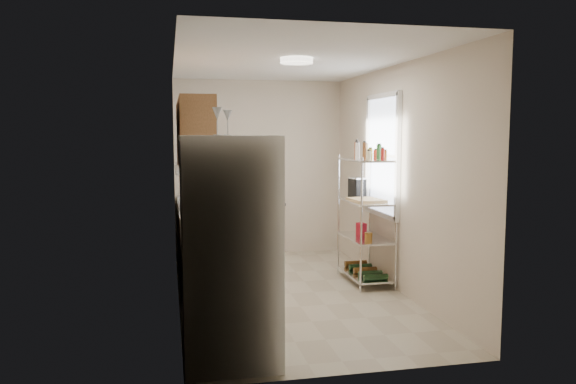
{
  "coord_description": "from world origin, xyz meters",
  "views": [
    {
      "loc": [
        -1.32,
        -6.09,
        1.82
      ],
      "look_at": [
        0.03,
        0.25,
        1.14
      ],
      "focal_mm": 35.0,
      "sensor_mm": 36.0,
      "label": 1
    }
  ],
  "objects_px": {
    "frying_pan_large": "(201,206)",
    "cutting_board": "(366,200)",
    "refrigerator": "(229,250)",
    "rice_cooker": "(205,202)",
    "espresso_machine": "(357,187)"
  },
  "relations": [
    {
      "from": "frying_pan_large",
      "to": "cutting_board",
      "type": "relative_size",
      "value": 0.65
    },
    {
      "from": "refrigerator",
      "to": "rice_cooker",
      "type": "xyz_separation_m",
      "value": [
        -0.05,
        2.29,
        0.11
      ]
    },
    {
      "from": "refrigerator",
      "to": "frying_pan_large",
      "type": "distance_m",
      "value": 2.57
    },
    {
      "from": "rice_cooker",
      "to": "frying_pan_large",
      "type": "bearing_deg",
      "value": 94.75
    },
    {
      "from": "cutting_board",
      "to": "espresso_machine",
      "type": "bearing_deg",
      "value": 86.56
    },
    {
      "from": "refrigerator",
      "to": "rice_cooker",
      "type": "bearing_deg",
      "value": 91.27
    },
    {
      "from": "cutting_board",
      "to": "rice_cooker",
      "type": "bearing_deg",
      "value": 169.79
    },
    {
      "from": "rice_cooker",
      "to": "refrigerator",
      "type": "bearing_deg",
      "value": -88.73
    },
    {
      "from": "frying_pan_large",
      "to": "espresso_machine",
      "type": "xyz_separation_m",
      "value": [
        1.94,
        -0.2,
        0.21
      ]
    },
    {
      "from": "frying_pan_large",
      "to": "rice_cooker",
      "type": "bearing_deg",
      "value": -88.3
    },
    {
      "from": "frying_pan_large",
      "to": "espresso_machine",
      "type": "distance_m",
      "value": 1.97
    },
    {
      "from": "cutting_board",
      "to": "refrigerator",
      "type": "bearing_deg",
      "value": -133.41
    },
    {
      "from": "rice_cooker",
      "to": "frying_pan_large",
      "type": "distance_m",
      "value": 0.29
    },
    {
      "from": "espresso_machine",
      "to": "frying_pan_large",
      "type": "bearing_deg",
      "value": 162.55
    },
    {
      "from": "refrigerator",
      "to": "frying_pan_large",
      "type": "bearing_deg",
      "value": 91.64
    }
  ]
}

